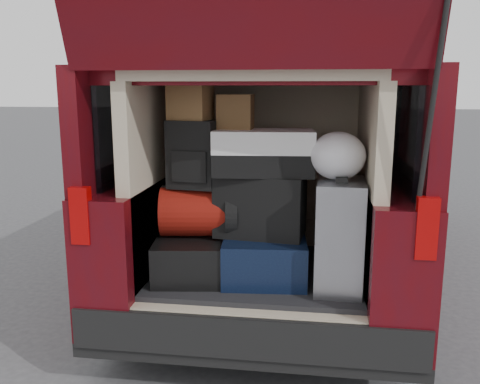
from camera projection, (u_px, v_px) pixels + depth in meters
The scene contains 13 objects.
ground at pixel (252, 372), 3.04m from camera, with size 80.00×80.00×0.00m, color #3C3C3F.
minivan at pixel (276, 172), 4.65m from camera, with size 1.90×5.35×2.77m.
load_floor at pixel (258, 310), 3.25m from camera, with size 1.24×1.05×0.55m, color black.
black_hardshell at pixel (194, 254), 3.10m from camera, with size 0.43×0.60×0.24m, color black.
navy_hardshell at pixel (265, 255), 3.06m from camera, with size 0.48×0.59×0.26m, color black.
silver_roller at pixel (339, 235), 2.84m from camera, with size 0.26×0.41×0.62m, color silver.
red_duffel at pixel (200, 211), 3.06m from camera, with size 0.46×0.30×0.30m, color maroon.
black_soft_case at pixel (261, 205), 3.01m from camera, with size 0.51×0.31×0.37m, color black.
backpack at pixel (193, 154), 2.97m from camera, with size 0.28×0.17×0.40m, color black.
twotone_duffel at pixel (264, 152), 2.93m from camera, with size 0.58×0.30×0.26m, color white.
grocery_sack_lower at pixel (190, 102), 2.94m from camera, with size 0.23×0.18×0.21m, color brown.
grocery_sack_upper at pixel (236, 112), 2.97m from camera, with size 0.20×0.16×0.20m, color brown.
plastic_bag_right at pixel (338, 156), 2.79m from camera, with size 0.31×0.29×0.26m, color white.
Camera 1 is at (0.31, -2.74, 1.67)m, focal length 38.00 mm.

